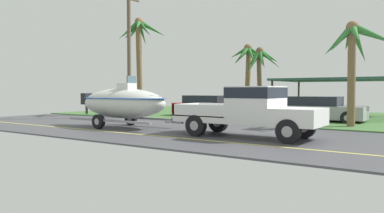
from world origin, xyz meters
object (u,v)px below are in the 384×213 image
at_px(palm_tree_near_left, 260,64).
at_px(utility_pole, 129,51).
at_px(carport_awning, 338,80).
at_px(palm_tree_far_right, 139,41).
at_px(boat_on_trailer, 123,103).
at_px(palm_tree_near_right, 248,61).
at_px(palm_tree_far_left, 354,48).
at_px(pickup_truck_towing, 255,109).
at_px(parked_sedan_near, 208,106).
at_px(parked_sedan_far, 318,109).

height_order(palm_tree_near_left, utility_pole, utility_pole).
relative_size(carport_awning, palm_tree_near_left, 1.50).
relative_size(palm_tree_near_left, palm_tree_far_right, 0.71).
relative_size(boat_on_trailer, palm_tree_near_left, 1.28).
bearing_deg(boat_on_trailer, palm_tree_near_right, 90.76).
bearing_deg(palm_tree_near_right, palm_tree_far_left, -40.62).
height_order(pickup_truck_towing, carport_awning, carport_awning).
relative_size(carport_awning, palm_tree_far_left, 1.47).
height_order(parked_sedan_near, palm_tree_far_left, palm_tree_far_left).
relative_size(boat_on_trailer, utility_pole, 0.77).
relative_size(palm_tree_far_left, utility_pole, 0.61).
relative_size(boat_on_trailer, parked_sedan_near, 1.29).
xyz_separation_m(parked_sedan_far, palm_tree_near_right, (-6.88, 5.48, 3.31)).
relative_size(pickup_truck_towing, parked_sedan_far, 1.21).
height_order(palm_tree_far_left, utility_pole, utility_pole).
height_order(boat_on_trailer, parked_sedan_near, boat_on_trailer).
height_order(pickup_truck_towing, boat_on_trailer, boat_on_trailer).
bearing_deg(carport_awning, palm_tree_far_left, -71.47).
xyz_separation_m(parked_sedan_far, carport_awning, (0.08, 4.04, 1.67)).
xyz_separation_m(boat_on_trailer, utility_pole, (-3.91, 4.56, 3.01)).
relative_size(parked_sedan_far, palm_tree_far_right, 0.70).
bearing_deg(carport_awning, parked_sedan_near, -149.94).
height_order(carport_awning, utility_pole, utility_pole).
height_order(carport_awning, palm_tree_far_left, palm_tree_far_left).
relative_size(pickup_truck_towing, parked_sedan_near, 1.20).
distance_m(pickup_truck_towing, utility_pole, 11.94).
xyz_separation_m(carport_awning, palm_tree_near_left, (-5.25, -0.17, 1.21)).
xyz_separation_m(pickup_truck_towing, carport_awning, (0.10, 12.24, 1.31)).
bearing_deg(carport_awning, palm_tree_near_right, 168.31).
xyz_separation_m(boat_on_trailer, parked_sedan_near, (-0.33, 8.13, -0.46)).
bearing_deg(utility_pole, boat_on_trailer, -49.40).
xyz_separation_m(boat_on_trailer, palm_tree_far_right, (-5.24, 6.92, 3.95)).
bearing_deg(utility_pole, palm_tree_near_right, 67.77).
bearing_deg(parked_sedan_far, palm_tree_near_left, 143.19).
relative_size(carport_awning, palm_tree_near_right, 1.36).
bearing_deg(pickup_truck_towing, palm_tree_near_left, 113.10).
relative_size(boat_on_trailer, carport_awning, 0.85).
distance_m(boat_on_trailer, utility_pole, 6.72).
height_order(boat_on_trailer, palm_tree_far_right, palm_tree_far_right).
bearing_deg(utility_pole, palm_tree_far_right, 119.39).
height_order(boat_on_trailer, carport_awning, carport_awning).
bearing_deg(palm_tree_far_right, parked_sedan_near, 13.82).
bearing_deg(carport_awning, palm_tree_far_right, -156.12).
distance_m(boat_on_trailer, palm_tree_far_right, 9.54).
xyz_separation_m(palm_tree_near_left, utility_pole, (-5.44, -7.52, 0.58)).
relative_size(pickup_truck_towing, palm_tree_near_left, 1.19).
bearing_deg(parked_sedan_near, palm_tree_near_left, 64.83).
height_order(boat_on_trailer, palm_tree_near_left, palm_tree_near_left).
distance_m(parked_sedan_far, carport_awning, 4.37).
distance_m(pickup_truck_towing, carport_awning, 12.31).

